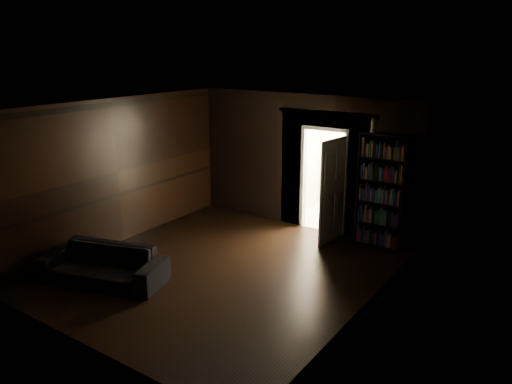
% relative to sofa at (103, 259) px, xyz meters
% --- Properties ---
extents(ground, '(5.50, 5.50, 0.00)m').
position_rel_sofa_xyz_m(ground, '(1.34, 1.41, -0.39)').
color(ground, black).
rests_on(ground, ground).
extents(room_walls, '(5.02, 5.61, 2.84)m').
position_rel_sofa_xyz_m(room_walls, '(1.33, 2.48, 1.29)').
color(room_walls, black).
rests_on(room_walls, ground).
extents(kitchen_alcove, '(2.20, 1.80, 2.60)m').
position_rel_sofa_xyz_m(kitchen_alcove, '(1.84, 5.28, 0.82)').
color(kitchen_alcove, beige).
rests_on(kitchen_alcove, ground).
extents(sofa, '(2.20, 1.45, 0.78)m').
position_rel_sofa_xyz_m(sofa, '(0.00, 0.00, 0.00)').
color(sofa, black).
rests_on(sofa, ground).
extents(bookshelf, '(0.94, 0.45, 2.20)m').
position_rel_sofa_xyz_m(bookshelf, '(3.15, 3.96, 0.71)').
color(bookshelf, black).
rests_on(bookshelf, ground).
extents(refrigerator, '(0.85, 0.80, 1.65)m').
position_rel_sofa_xyz_m(refrigerator, '(2.44, 5.52, 0.43)').
color(refrigerator, white).
rests_on(refrigerator, ground).
extents(door, '(0.13, 0.85, 2.05)m').
position_rel_sofa_xyz_m(door, '(2.26, 3.72, 0.63)').
color(door, silver).
rests_on(door, ground).
extents(figurine, '(0.11, 0.11, 0.27)m').
position_rel_sofa_xyz_m(figurine, '(2.90, 3.92, 1.94)').
color(figurine, white).
rests_on(figurine, bookshelf).
extents(bottles, '(0.62, 0.27, 0.25)m').
position_rel_sofa_xyz_m(bottles, '(2.51, 5.43, 1.39)').
color(bottles, black).
rests_on(bottles, refrigerator).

